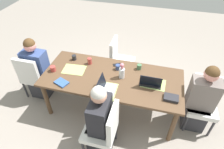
# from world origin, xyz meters

# --- Properties ---
(ground_plane) EXTENTS (10.00, 10.00, 0.00)m
(ground_plane) POSITION_xyz_m (0.00, 0.00, 0.00)
(ground_plane) COLOR gray
(dining_table) EXTENTS (2.19, 0.95, 0.74)m
(dining_table) POSITION_xyz_m (0.00, 0.00, 0.67)
(dining_table) COLOR brown
(dining_table) RESTS_ON ground_plane
(chair_far_left_near) EXTENTS (0.44, 0.44, 0.90)m
(chair_far_left_near) POSITION_xyz_m (-0.10, 0.78, 0.50)
(chair_far_left_near) COLOR silver
(chair_far_left_near) RESTS_ON ground_plane
(person_far_left_near) EXTENTS (0.36, 0.40, 1.19)m
(person_far_left_near) POSITION_xyz_m (-0.03, 0.72, 0.53)
(person_far_left_near) COLOR #2D2D33
(person_far_left_near) RESTS_ON ground_plane
(chair_head_right_left_mid) EXTENTS (0.44, 0.44, 0.90)m
(chair_head_right_left_mid) POSITION_xyz_m (1.45, 0.04, 0.50)
(chair_head_right_left_mid) COLOR silver
(chair_head_right_left_mid) RESTS_ON ground_plane
(person_head_right_left_mid) EXTENTS (0.40, 0.36, 1.19)m
(person_head_right_left_mid) POSITION_xyz_m (1.39, -0.04, 0.53)
(person_head_right_left_mid) COLOR #2D2D33
(person_head_right_left_mid) RESTS_ON ground_plane
(chair_head_left_left_far) EXTENTS (0.44, 0.44, 0.90)m
(chair_head_left_left_far) POSITION_xyz_m (-1.43, -0.10, 0.50)
(chair_head_left_left_far) COLOR silver
(chair_head_left_left_far) RESTS_ON ground_plane
(person_head_left_left_far) EXTENTS (0.40, 0.36, 1.19)m
(person_head_left_left_far) POSITION_xyz_m (-1.37, -0.03, 0.53)
(person_head_left_left_far) COLOR #2D2D33
(person_head_left_left_far) RESTS_ON ground_plane
(chair_near_right_near) EXTENTS (0.44, 0.44, 0.90)m
(chair_near_right_near) POSITION_xyz_m (0.07, -0.83, 0.50)
(chair_near_right_near) COLOR silver
(chair_near_right_near) RESTS_ON ground_plane
(flower_vase) EXTENTS (0.09, 0.09, 0.27)m
(flower_vase) POSITION_xyz_m (-0.15, -0.03, 0.86)
(flower_vase) COLOR silver
(flower_vase) RESTS_ON dining_table
(placemat_far_left_near) EXTENTS (0.26, 0.36, 0.00)m
(placemat_far_left_near) POSITION_xyz_m (-0.01, 0.32, 0.74)
(placemat_far_left_near) COLOR #9EBC66
(placemat_far_left_near) RESTS_ON dining_table
(placemat_head_right_left_mid) EXTENTS (0.38, 0.29, 0.00)m
(placemat_head_right_left_mid) POSITION_xyz_m (0.65, -0.02, 0.74)
(placemat_head_right_left_mid) COLOR #9EBC66
(placemat_head_right_left_mid) RESTS_ON dining_table
(placemat_head_left_left_far) EXTENTS (0.37, 0.28, 0.00)m
(placemat_head_left_left_far) POSITION_xyz_m (-0.64, -0.01, 0.74)
(placemat_head_left_left_far) COLOR #9EBC66
(placemat_head_left_left_far) RESTS_ON dining_table
(laptop_head_left_left_far) EXTENTS (0.32, 0.22, 0.21)m
(laptop_head_left_left_far) POSITION_xyz_m (-0.60, 0.02, 0.78)
(laptop_head_left_left_far) COLOR black
(laptop_head_left_left_far) RESTS_ON dining_table
(laptop_far_left_near) EXTENTS (0.22, 0.32, 0.21)m
(laptop_far_left_near) POSITION_xyz_m (0.01, 0.33, 0.78)
(laptop_far_left_near) COLOR silver
(laptop_far_left_near) RESTS_ON dining_table
(coffee_mug_near_left) EXTENTS (0.07, 0.07, 0.09)m
(coffee_mug_near_left) POSITION_xyz_m (0.76, -0.28, 0.78)
(coffee_mug_near_left) COLOR #232328
(coffee_mug_near_left) RESTS_ON dining_table
(coffee_mug_near_right) EXTENTS (0.07, 0.07, 0.11)m
(coffee_mug_near_right) POSITION_xyz_m (0.45, -0.24, 0.79)
(coffee_mug_near_right) COLOR #AD3D38
(coffee_mug_near_right) RESTS_ON dining_table
(coffee_mug_centre_left) EXTENTS (0.08, 0.08, 0.09)m
(coffee_mug_centre_left) POSITION_xyz_m (-0.38, -0.31, 0.78)
(coffee_mug_centre_left) COLOR #47704C
(coffee_mug_centre_left) RESTS_ON dining_table
(coffee_mug_centre_right) EXTENTS (0.08, 0.08, 0.09)m
(coffee_mug_centre_right) POSITION_xyz_m (-0.04, -0.21, 0.78)
(coffee_mug_centre_right) COLOR #33477A
(coffee_mug_centre_right) RESTS_ON dining_table
(coffee_mug_far_left) EXTENTS (0.09, 0.09, 0.09)m
(coffee_mug_far_left) POSITION_xyz_m (0.96, 0.10, 0.78)
(coffee_mug_far_left) COLOR #AD3D38
(coffee_mug_far_left) RESTS_ON dining_table
(book_red_cover) EXTENTS (0.20, 0.15, 0.04)m
(book_red_cover) POSITION_xyz_m (-0.91, 0.24, 0.76)
(book_red_cover) COLOR #28282D
(book_red_cover) RESTS_ON dining_table
(book_blue_cover) EXTENTS (0.24, 0.20, 0.02)m
(book_blue_cover) POSITION_xyz_m (0.70, 0.33, 0.75)
(book_blue_cover) COLOR #335693
(book_blue_cover) RESTS_ON dining_table
(phone_black) EXTENTS (0.17, 0.14, 0.01)m
(phone_black) POSITION_xyz_m (-0.01, -0.32, 0.74)
(phone_black) COLOR black
(phone_black) RESTS_ON dining_table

